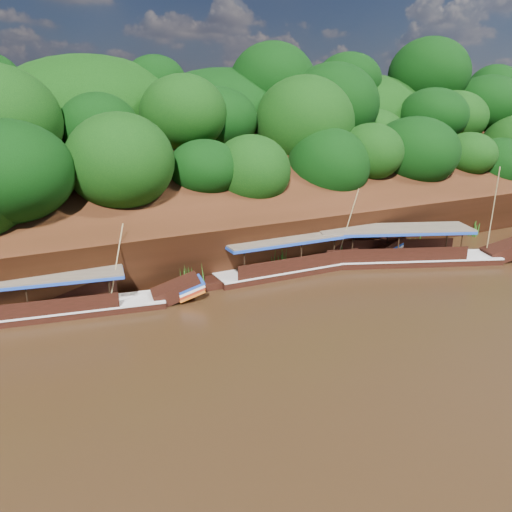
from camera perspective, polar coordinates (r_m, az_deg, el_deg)
The scene contains 6 objects.
ground at distance 26.89m, azimuth 11.57°, elevation -7.60°, with size 160.00×160.00×0.00m, color black.
riverbank at distance 45.22m, azimuth -6.77°, elevation 5.37°, with size 120.00×30.06×19.40m.
boat_0 at distance 37.55m, azimuth 17.69°, elevation 0.14°, with size 15.95×8.31×7.51m.
boat_1 at distance 34.65m, azimuth 6.44°, elevation -0.57°, with size 15.00×2.94×6.08m.
boat_2 at distance 29.26m, azimuth -21.29°, elevation -5.25°, with size 14.91×4.52×5.24m.
reeds at distance 32.67m, azimuth -2.62°, elevation -0.95°, with size 48.90×2.65×2.11m.
Camera 1 is at (-15.91, -18.58, 11.18)m, focal length 35.00 mm.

